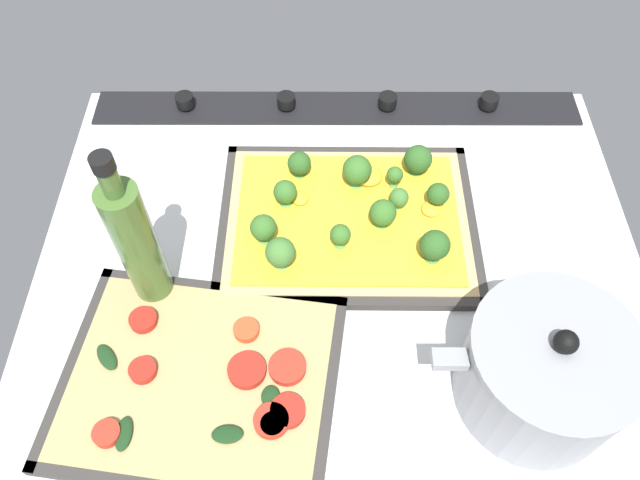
{
  "coord_description": "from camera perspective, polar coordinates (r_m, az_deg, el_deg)",
  "views": [
    {
      "loc": [
        2.42,
        41.39,
        65.9
      ],
      "look_at": [
        2.51,
        -1.73,
        4.58
      ],
      "focal_mm": 34.61,
      "sensor_mm": 36.0,
      "label": 1
    }
  ],
  "objects": [
    {
      "name": "stove_control_panel",
      "position": [
        0.97,
        1.56,
        12.24
      ],
      "size": [
        73.88,
        7.0,
        2.6
      ],
      "color": "black",
      "rests_on": "ground_plane"
    },
    {
      "name": "baking_tray_back",
      "position": [
        0.72,
        -11.04,
        -12.64
      ],
      "size": [
        33.59,
        28.63,
        1.3
      ],
      "color": "#33302D",
      "rests_on": "ground_plane"
    },
    {
      "name": "ground_plane",
      "position": [
        0.79,
        1.82,
        -3.56
      ],
      "size": [
        76.95,
        66.17,
        3.0
      ],
      "primitive_type": "cube",
      "color": "silver"
    },
    {
      "name": "broccoli_pizza",
      "position": [
        0.81,
        2.94,
        2.47
      ],
      "size": [
        31.53,
        23.69,
        6.14
      ],
      "color": "tan",
      "rests_on": "baking_tray_front"
    },
    {
      "name": "cooking_pot",
      "position": [
        0.69,
        20.03,
        -11.34
      ],
      "size": [
        24.27,
        17.42,
        13.95
      ],
      "color": "gray",
      "rests_on": "ground_plane"
    },
    {
      "name": "baking_tray_front",
      "position": [
        0.82,
        2.56,
        1.58
      ],
      "size": [
        33.94,
        26.1,
        1.3
      ],
      "color": "#33302D",
      "rests_on": "ground_plane"
    },
    {
      "name": "veggie_pizza_back",
      "position": [
        0.71,
        -10.68,
        -12.55
      ],
      "size": [
        30.88,
        25.93,
        1.9
      ],
      "color": "tan",
      "rests_on": "baking_tray_back"
    },
    {
      "name": "oil_bottle",
      "position": [
        0.71,
        -16.56,
        -0.41
      ],
      "size": [
        4.55,
        4.55,
        24.3
      ],
      "color": "#476B2D",
      "rests_on": "ground_plane"
    }
  ]
}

